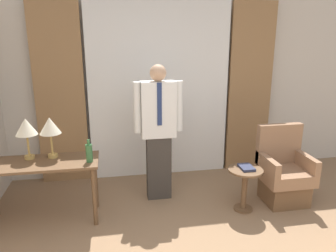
% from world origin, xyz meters
% --- Properties ---
extents(wall_back, '(10.00, 0.06, 2.70)m').
position_xyz_m(wall_back, '(0.00, 3.07, 1.35)').
color(wall_back, beige).
rests_on(wall_back, ground_plane).
extents(curtain_sheer_center, '(2.07, 0.06, 2.58)m').
position_xyz_m(curtain_sheer_center, '(0.00, 2.94, 1.29)').
color(curtain_sheer_center, white).
rests_on(curtain_sheer_center, ground_plane).
extents(curtain_drape_left, '(0.68, 0.06, 2.58)m').
position_xyz_m(curtain_drape_left, '(-1.41, 2.94, 1.29)').
color(curtain_drape_left, '#997047').
rests_on(curtain_drape_left, ground_plane).
extents(curtain_drape_right, '(0.68, 0.06, 2.58)m').
position_xyz_m(curtain_drape_right, '(1.41, 2.94, 1.29)').
color(curtain_drape_right, '#997047').
rests_on(curtain_drape_right, ground_plane).
extents(desk, '(1.29, 0.53, 0.73)m').
position_xyz_m(desk, '(-1.54, 1.83, 0.62)').
color(desk, brown).
rests_on(desk, ground_plane).
extents(table_lamp_left, '(0.24, 0.24, 0.48)m').
position_xyz_m(table_lamp_left, '(-1.67, 1.96, 1.10)').
color(table_lamp_left, tan).
rests_on(table_lamp_left, desk).
extents(table_lamp_right, '(0.24, 0.24, 0.48)m').
position_xyz_m(table_lamp_right, '(-1.41, 1.96, 1.10)').
color(table_lamp_right, tan).
rests_on(table_lamp_right, desk).
extents(bottle_near_edge, '(0.07, 0.07, 0.26)m').
position_xyz_m(bottle_near_edge, '(-0.98, 1.74, 0.84)').
color(bottle_near_edge, '#336638').
rests_on(bottle_near_edge, desk).
extents(person, '(0.62, 0.21, 1.76)m').
position_xyz_m(person, '(-0.14, 2.16, 0.96)').
color(person, '#38332D').
rests_on(person, ground_plane).
extents(armchair, '(0.60, 0.56, 0.99)m').
position_xyz_m(armchair, '(1.43, 1.78, 0.36)').
color(armchair, brown).
rests_on(armchair, ground_plane).
extents(side_table, '(0.42, 0.42, 0.54)m').
position_xyz_m(side_table, '(0.84, 1.64, 0.37)').
color(side_table, brown).
rests_on(side_table, ground_plane).
extents(book, '(0.16, 0.21, 0.03)m').
position_xyz_m(book, '(0.86, 1.66, 0.56)').
color(book, '#2D334C').
rests_on(book, side_table).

